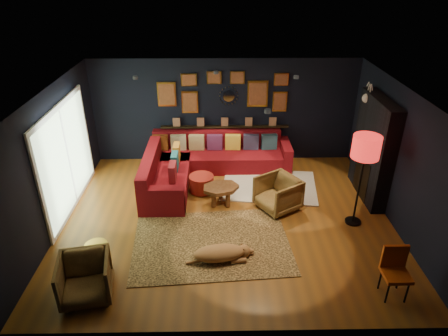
{
  "coord_description": "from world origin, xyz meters",
  "views": [
    {
      "loc": [
        -0.18,
        -6.66,
        4.64
      ],
      "look_at": [
        -0.06,
        0.3,
        0.99
      ],
      "focal_mm": 32.0,
      "sensor_mm": 36.0,
      "label": 1
    }
  ],
  "objects_px": {
    "armchair_left": "(85,277)",
    "dog": "(219,251)",
    "armchair_right": "(278,192)",
    "coffee_table": "(221,190)",
    "orange_chair": "(395,268)",
    "pouf": "(202,183)",
    "sectional": "(200,164)",
    "gold_stool": "(98,256)",
    "floor_lamp": "(366,151)"
  },
  "relations": [
    {
      "from": "armchair_right",
      "to": "orange_chair",
      "type": "xyz_separation_m",
      "value": [
        1.45,
        -2.4,
        0.1
      ]
    },
    {
      "from": "sectional",
      "to": "orange_chair",
      "type": "xyz_separation_m",
      "value": [
        3.12,
        -3.85,
        0.17
      ]
    },
    {
      "from": "armchair_left",
      "to": "dog",
      "type": "bearing_deg",
      "value": 10.03
    },
    {
      "from": "coffee_table",
      "to": "orange_chair",
      "type": "bearing_deg",
      "value": -44.73
    },
    {
      "from": "pouf",
      "to": "armchair_right",
      "type": "relative_size",
      "value": 0.71
    },
    {
      "from": "pouf",
      "to": "armchair_right",
      "type": "distance_m",
      "value": 1.77
    },
    {
      "from": "pouf",
      "to": "armchair_right",
      "type": "height_order",
      "value": "armchair_right"
    },
    {
      "from": "gold_stool",
      "to": "floor_lamp",
      "type": "distance_m",
      "value": 5.04
    },
    {
      "from": "armchair_left",
      "to": "dog",
      "type": "relative_size",
      "value": 0.64
    },
    {
      "from": "coffee_table",
      "to": "sectional",
      "type": "bearing_deg",
      "value": 111.41
    },
    {
      "from": "pouf",
      "to": "gold_stool",
      "type": "bearing_deg",
      "value": -123.82
    },
    {
      "from": "gold_stool",
      "to": "floor_lamp",
      "type": "xyz_separation_m",
      "value": [
        4.7,
        1.22,
        1.34
      ]
    },
    {
      "from": "pouf",
      "to": "floor_lamp",
      "type": "xyz_separation_m",
      "value": [
        3.05,
        -1.25,
        1.37
      ]
    },
    {
      "from": "armchair_left",
      "to": "orange_chair",
      "type": "xyz_separation_m",
      "value": [
        4.71,
        0.0,
        0.1
      ]
    },
    {
      "from": "floor_lamp",
      "to": "dog",
      "type": "height_order",
      "value": "floor_lamp"
    },
    {
      "from": "floor_lamp",
      "to": "pouf",
      "type": "bearing_deg",
      "value": 157.75
    },
    {
      "from": "sectional",
      "to": "armchair_left",
      "type": "xyz_separation_m",
      "value": [
        -1.59,
        -3.86,
        0.06
      ]
    },
    {
      "from": "armchair_left",
      "to": "floor_lamp",
      "type": "height_order",
      "value": "floor_lamp"
    },
    {
      "from": "floor_lamp",
      "to": "gold_stool",
      "type": "bearing_deg",
      "value": -165.43
    },
    {
      "from": "gold_stool",
      "to": "orange_chair",
      "type": "height_order",
      "value": "orange_chair"
    },
    {
      "from": "sectional",
      "to": "pouf",
      "type": "height_order",
      "value": "sectional"
    },
    {
      "from": "armchair_left",
      "to": "armchair_right",
      "type": "relative_size",
      "value": 0.99
    },
    {
      "from": "pouf",
      "to": "floor_lamp",
      "type": "height_order",
      "value": "floor_lamp"
    },
    {
      "from": "floor_lamp",
      "to": "dog",
      "type": "bearing_deg",
      "value": -157.85
    },
    {
      "from": "sectional",
      "to": "dog",
      "type": "xyz_separation_m",
      "value": [
        0.45,
        -3.07,
        -0.11
      ]
    },
    {
      "from": "sectional",
      "to": "orange_chair",
      "type": "height_order",
      "value": "sectional"
    },
    {
      "from": "orange_chair",
      "to": "floor_lamp",
      "type": "xyz_separation_m",
      "value": [
        -0.0,
        1.88,
        1.08
      ]
    },
    {
      "from": "pouf",
      "to": "sectional",
      "type": "bearing_deg",
      "value": 95.3
    },
    {
      "from": "sectional",
      "to": "gold_stool",
      "type": "height_order",
      "value": "sectional"
    },
    {
      "from": "armchair_left",
      "to": "gold_stool",
      "type": "relative_size",
      "value": 1.63
    },
    {
      "from": "armchair_right",
      "to": "floor_lamp",
      "type": "relative_size",
      "value": 0.42
    },
    {
      "from": "armchair_right",
      "to": "gold_stool",
      "type": "bearing_deg",
      "value": -94.4
    },
    {
      "from": "armchair_left",
      "to": "dog",
      "type": "distance_m",
      "value": 2.19
    },
    {
      "from": "dog",
      "to": "coffee_table",
      "type": "bearing_deg",
      "value": 80.88
    },
    {
      "from": "gold_stool",
      "to": "dog",
      "type": "xyz_separation_m",
      "value": [
        2.03,
        0.14,
        -0.03
      ]
    },
    {
      "from": "pouf",
      "to": "orange_chair",
      "type": "relative_size",
      "value": 0.66
    },
    {
      "from": "armchair_left",
      "to": "dog",
      "type": "xyz_separation_m",
      "value": [
        2.03,
        0.79,
        -0.18
      ]
    },
    {
      "from": "coffee_table",
      "to": "armchair_right",
      "type": "bearing_deg",
      "value": -9.79
    },
    {
      "from": "sectional",
      "to": "coffee_table",
      "type": "relative_size",
      "value": 3.65
    },
    {
      "from": "orange_chair",
      "to": "sectional",
      "type": "bearing_deg",
      "value": 128.51
    },
    {
      "from": "sectional",
      "to": "pouf",
      "type": "bearing_deg",
      "value": -84.7
    },
    {
      "from": "armchair_right",
      "to": "armchair_left",
      "type": "bearing_deg",
      "value": -86.18
    },
    {
      "from": "pouf",
      "to": "orange_chair",
      "type": "bearing_deg",
      "value": -45.67
    },
    {
      "from": "gold_stool",
      "to": "dog",
      "type": "relative_size",
      "value": 0.39
    },
    {
      "from": "armchair_left",
      "to": "gold_stool",
      "type": "bearing_deg",
      "value": 78.53
    },
    {
      "from": "pouf",
      "to": "dog",
      "type": "bearing_deg",
      "value": -80.79
    },
    {
      "from": "orange_chair",
      "to": "armchair_right",
      "type": "bearing_deg",
      "value": 120.7
    },
    {
      "from": "gold_stool",
      "to": "floor_lamp",
      "type": "bearing_deg",
      "value": 14.57
    },
    {
      "from": "coffee_table",
      "to": "orange_chair",
      "type": "height_order",
      "value": "orange_chair"
    },
    {
      "from": "floor_lamp",
      "to": "orange_chair",
      "type": "bearing_deg",
      "value": -89.89
    }
  ]
}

